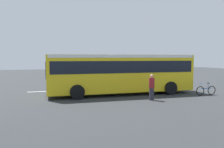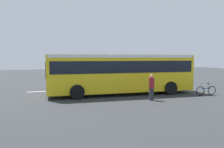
# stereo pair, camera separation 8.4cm
# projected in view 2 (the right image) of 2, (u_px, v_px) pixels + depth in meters

# --- Properties ---
(ground) EXTENTS (80.00, 80.00, 0.00)m
(ground) POSITION_uv_depth(u_px,v_px,m) (115.00, 94.00, 17.92)
(ground) COLOR #2D3033
(city_bus) EXTENTS (11.54, 2.85, 3.15)m
(city_bus) POSITION_uv_depth(u_px,v_px,m) (121.00, 71.00, 17.52)
(city_bus) COLOR yellow
(city_bus) RESTS_ON ground
(bicycle_blue) EXTENTS (1.77, 0.44, 0.96)m
(bicycle_blue) POSITION_uv_depth(u_px,v_px,m) (206.00, 90.00, 17.11)
(bicycle_blue) COLOR black
(bicycle_blue) RESTS_ON ground
(pedestrian) EXTENTS (0.38, 0.38, 1.79)m
(pedestrian) POSITION_uv_depth(u_px,v_px,m) (151.00, 87.00, 15.08)
(pedestrian) COLOR #2D2D38
(pedestrian) RESTS_ON ground
(traffic_sign) EXTENTS (0.08, 0.60, 2.80)m
(traffic_sign) POSITION_uv_depth(u_px,v_px,m) (116.00, 68.00, 20.96)
(traffic_sign) COLOR slate
(traffic_sign) RESTS_ON ground
(lane_dash_leftmost) EXTENTS (2.00, 0.20, 0.01)m
(lane_dash_leftmost) POSITION_uv_depth(u_px,v_px,m) (164.00, 87.00, 22.18)
(lane_dash_leftmost) COLOR silver
(lane_dash_leftmost) RESTS_ON ground
(lane_dash_left) EXTENTS (2.00, 0.20, 0.01)m
(lane_dash_left) POSITION_uv_depth(u_px,v_px,m) (127.00, 88.00, 21.11)
(lane_dash_left) COLOR silver
(lane_dash_left) RESTS_ON ground
(lane_dash_centre) EXTENTS (2.00, 0.20, 0.01)m
(lane_dash_centre) POSITION_uv_depth(u_px,v_px,m) (86.00, 90.00, 20.04)
(lane_dash_centre) COLOR silver
(lane_dash_centre) RESTS_ON ground
(lane_dash_right) EXTENTS (2.00, 0.20, 0.01)m
(lane_dash_right) POSITION_uv_depth(u_px,v_px,m) (40.00, 92.00, 18.97)
(lane_dash_right) COLOR silver
(lane_dash_right) RESTS_ON ground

